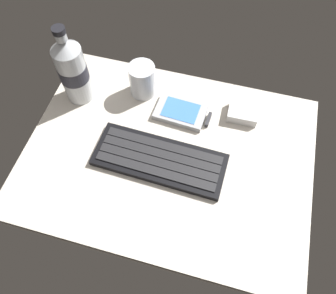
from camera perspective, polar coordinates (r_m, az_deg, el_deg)
ground_plane at (r=76.00cm, az=-0.05°, el=-1.65°), size 64.00×48.00×2.80cm
keyboard at (r=73.63cm, az=-1.42°, el=-2.16°), size 29.37×12.02×1.70cm
handheld_device at (r=80.58cm, az=2.62°, el=5.91°), size 13.15×8.37×1.50cm
juice_cup at (r=82.70cm, az=-4.37°, el=11.19°), size 6.40×6.40×8.50cm
water_bottle at (r=80.87cm, az=-16.00°, el=12.55°), size 6.73×6.73×20.80cm
charger_block at (r=81.82cm, az=12.65°, el=5.72°), size 7.12×5.75×2.40cm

